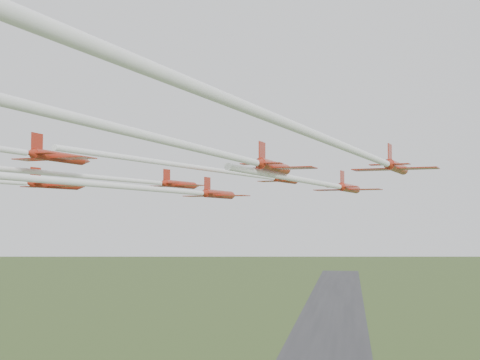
% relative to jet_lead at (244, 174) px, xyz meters
% --- Properties ---
extents(runway, '(38.00, 900.00, 0.04)m').
position_rel_jet_lead_xyz_m(runway, '(3.68, 196.96, -61.81)').
color(runway, '#2E2E31').
rests_on(runway, ground).
extents(jet_lead, '(19.41, 55.92, 2.45)m').
position_rel_jet_lead_xyz_m(jet_lead, '(0.00, 0.00, 0.00)').
color(jet_lead, '#A12715').
extents(jet_row2_left, '(18.49, 52.33, 2.53)m').
position_rel_jet_lead_xyz_m(jet_row2_left, '(-14.29, -7.15, -1.07)').
color(jet_row2_left, '#A12715').
extents(jet_row2_right, '(13.77, 44.63, 2.60)m').
position_rel_jet_lead_xyz_m(jet_row2_right, '(11.85, -9.94, -2.10)').
color(jet_row2_right, '#A12715').
extents(jet_row3_mid, '(14.02, 49.94, 2.35)m').
position_rel_jet_lead_xyz_m(jet_row3_mid, '(-4.02, -23.33, -3.20)').
color(jet_row3_mid, '#A12715').
extents(jet_row3_right, '(20.08, 68.38, 2.71)m').
position_rel_jet_lead_xyz_m(jet_row3_right, '(14.62, -33.86, -0.53)').
color(jet_row3_right, '#A12715').
extents(jet_row4_right, '(12.72, 50.06, 2.35)m').
position_rel_jet_lead_xyz_m(jet_row4_right, '(5.14, -42.79, -1.51)').
color(jet_row4_right, '#A12715').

